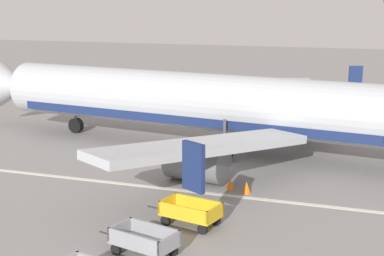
# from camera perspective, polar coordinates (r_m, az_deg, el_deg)

# --- Properties ---
(apron_stripe) EXTENTS (120.00, 0.36, 0.01)m
(apron_stripe) POSITION_cam_1_polar(r_m,az_deg,el_deg) (29.49, 3.16, -6.59)
(apron_stripe) COLOR silver
(apron_stripe) RESTS_ON ground
(airplane) EXTENTS (37.64, 30.32, 11.34)m
(airplane) POSITION_cam_1_polar(r_m,az_deg,el_deg) (37.55, 2.54, 2.34)
(airplane) COLOR #B2B7BC
(airplane) RESTS_ON ground
(baggage_cart_third_in_row) EXTENTS (3.62, 2.00, 1.07)m
(baggage_cart_third_in_row) POSITION_cam_1_polar(r_m,az_deg,el_deg) (22.70, -4.75, -10.94)
(baggage_cart_third_in_row) COLOR gray
(baggage_cart_third_in_row) RESTS_ON ground
(baggage_cart_fourth_in_row) EXTENTS (3.63, 1.91, 1.07)m
(baggage_cart_fourth_in_row) POSITION_cam_1_polar(r_m,az_deg,el_deg) (25.46, -0.16, -8.26)
(baggage_cart_fourth_in_row) COLOR gold
(baggage_cart_fourth_in_row) RESTS_ON ground
(traffic_cone_near_plane) EXTENTS (0.47, 0.47, 0.62)m
(traffic_cone_near_plane) POSITION_cam_1_polar(r_m,az_deg,el_deg) (29.79, 5.37, -5.81)
(traffic_cone_near_plane) COLOR orange
(traffic_cone_near_plane) RESTS_ON ground
(traffic_cone_mid_apron) EXTENTS (0.43, 0.43, 0.56)m
(traffic_cone_mid_apron) POSITION_cam_1_polar(r_m,az_deg,el_deg) (30.32, 3.76, -5.51)
(traffic_cone_mid_apron) COLOR orange
(traffic_cone_mid_apron) RESTS_ON ground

